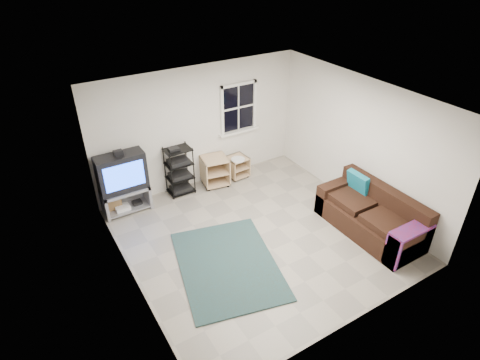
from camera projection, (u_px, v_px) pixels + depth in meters
room at (238, 111)px, 8.69m from camera, size 4.60×4.62×4.60m
tv_unit at (123, 179)px, 7.70m from camera, size 0.91×0.46×1.34m
av_rack at (180, 173)px, 8.40m from camera, size 0.54×0.39×1.08m
side_table_left at (214, 169)px, 8.79m from camera, size 0.63×0.63×0.65m
side_table_right at (237, 165)px, 9.08m from camera, size 0.46×0.48×0.50m
sofa at (372, 216)px, 7.36m from camera, size 0.90×2.02×0.92m
shag_rug at (228, 264)px, 6.73m from camera, size 2.03×2.46×0.03m
paper_bag at (113, 202)px, 7.94m from camera, size 0.32×0.21×0.44m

